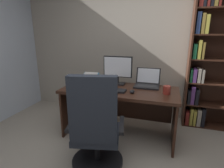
{
  "coord_description": "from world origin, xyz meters",
  "views": [
    {
      "loc": [
        0.38,
        -1.27,
        1.49
      ],
      "look_at": [
        -0.34,
        1.06,
        0.8
      ],
      "focal_mm": 29.12,
      "sensor_mm": 36.0,
      "label": 1
    }
  ],
  "objects_px": {
    "laptop": "(147,83)",
    "coffee_mug": "(167,90)",
    "open_binder": "(86,89)",
    "notepad": "(103,86)",
    "pen": "(104,85)",
    "reading_stand_with_book": "(89,77)",
    "monitor": "(118,70)",
    "desk": "(121,100)",
    "computer_mouse": "(132,91)",
    "office_chair": "(95,131)",
    "keyboard": "(111,90)",
    "bookshelf": "(210,61)"
  },
  "relations": [
    {
      "from": "office_chair",
      "to": "pen",
      "type": "relative_size",
      "value": 7.94
    },
    {
      "from": "open_binder",
      "to": "laptop",
      "type": "bearing_deg",
      "value": 44.81
    },
    {
      "from": "desk",
      "to": "pen",
      "type": "relative_size",
      "value": 11.54
    },
    {
      "from": "notepad",
      "to": "laptop",
      "type": "bearing_deg",
      "value": 17.06
    },
    {
      "from": "bookshelf",
      "to": "reading_stand_with_book",
      "type": "bearing_deg",
      "value": -167.0
    },
    {
      "from": "desk",
      "to": "open_binder",
      "type": "xyz_separation_m",
      "value": [
        -0.43,
        -0.25,
        0.21
      ]
    },
    {
      "from": "bookshelf",
      "to": "laptop",
      "type": "distance_m",
      "value": 1.04
    },
    {
      "from": "desk",
      "to": "computer_mouse",
      "type": "relative_size",
      "value": 15.54
    },
    {
      "from": "reading_stand_with_book",
      "to": "coffee_mug",
      "type": "relative_size",
      "value": 2.39
    },
    {
      "from": "desk",
      "to": "office_chair",
      "type": "relative_size",
      "value": 1.45
    },
    {
      "from": "desk",
      "to": "pen",
      "type": "distance_m",
      "value": 0.33
    },
    {
      "from": "keyboard",
      "to": "coffee_mug",
      "type": "bearing_deg",
      "value": 6.65
    },
    {
      "from": "open_binder",
      "to": "notepad",
      "type": "bearing_deg",
      "value": 71.1
    },
    {
      "from": "notepad",
      "to": "pen",
      "type": "bearing_deg",
      "value": 0.0
    },
    {
      "from": "monitor",
      "to": "reading_stand_with_book",
      "type": "distance_m",
      "value": 0.52
    },
    {
      "from": "bookshelf",
      "to": "notepad",
      "type": "bearing_deg",
      "value": -156.36
    },
    {
      "from": "pen",
      "to": "coffee_mug",
      "type": "relative_size",
      "value": 1.28
    },
    {
      "from": "office_chair",
      "to": "monitor",
      "type": "height_order",
      "value": "monitor"
    },
    {
      "from": "bookshelf",
      "to": "reading_stand_with_book",
      "type": "height_order",
      "value": "bookshelf"
    },
    {
      "from": "office_chair",
      "to": "computer_mouse",
      "type": "height_order",
      "value": "office_chair"
    },
    {
      "from": "office_chair",
      "to": "desk",
      "type": "bearing_deg",
      "value": 72.89
    },
    {
      "from": "desk",
      "to": "monitor",
      "type": "relative_size",
      "value": 3.64
    },
    {
      "from": "notepad",
      "to": "pen",
      "type": "height_order",
      "value": "pen"
    },
    {
      "from": "office_chair",
      "to": "monitor",
      "type": "relative_size",
      "value": 2.51
    },
    {
      "from": "desk",
      "to": "bookshelf",
      "type": "relative_size",
      "value": 0.73
    },
    {
      "from": "computer_mouse",
      "to": "reading_stand_with_book",
      "type": "bearing_deg",
      "value": 152.48
    },
    {
      "from": "monitor",
      "to": "desk",
      "type": "bearing_deg",
      "value": -59.0
    },
    {
      "from": "reading_stand_with_book",
      "to": "monitor",
      "type": "bearing_deg",
      "value": -6.23
    },
    {
      "from": "notepad",
      "to": "reading_stand_with_book",
      "type": "bearing_deg",
      "value": 143.49
    },
    {
      "from": "monitor",
      "to": "laptop",
      "type": "relative_size",
      "value": 1.24
    },
    {
      "from": "office_chair",
      "to": "coffee_mug",
      "type": "xyz_separation_m",
      "value": [
        0.7,
        0.73,
        0.31
      ]
    },
    {
      "from": "desk",
      "to": "pen",
      "type": "xyz_separation_m",
      "value": [
        -0.25,
        -0.03,
        0.21
      ]
    },
    {
      "from": "bookshelf",
      "to": "keyboard",
      "type": "distance_m",
      "value": 1.61
    },
    {
      "from": "computer_mouse",
      "to": "open_binder",
      "type": "height_order",
      "value": "computer_mouse"
    },
    {
      "from": "computer_mouse",
      "to": "reading_stand_with_book",
      "type": "height_order",
      "value": "reading_stand_with_book"
    },
    {
      "from": "computer_mouse",
      "to": "keyboard",
      "type": "bearing_deg",
      "value": 180.0
    },
    {
      "from": "office_chair",
      "to": "notepad",
      "type": "xyz_separation_m",
      "value": [
        -0.21,
        0.82,
        0.26
      ]
    },
    {
      "from": "notepad",
      "to": "pen",
      "type": "relative_size",
      "value": 1.5
    },
    {
      "from": "office_chair",
      "to": "pen",
      "type": "distance_m",
      "value": 0.88
    },
    {
      "from": "bookshelf",
      "to": "reading_stand_with_book",
      "type": "relative_size",
      "value": 8.42
    },
    {
      "from": "laptop",
      "to": "coffee_mug",
      "type": "distance_m",
      "value": 0.4
    },
    {
      "from": "monitor",
      "to": "pen",
      "type": "distance_m",
      "value": 0.31
    },
    {
      "from": "computer_mouse",
      "to": "open_binder",
      "type": "distance_m",
      "value": 0.64
    },
    {
      "from": "monitor",
      "to": "coffee_mug",
      "type": "height_order",
      "value": "monitor"
    },
    {
      "from": "office_chair",
      "to": "coffee_mug",
      "type": "height_order",
      "value": "office_chair"
    },
    {
      "from": "keyboard",
      "to": "coffee_mug",
      "type": "height_order",
      "value": "coffee_mug"
    },
    {
      "from": "office_chair",
      "to": "open_binder",
      "type": "distance_m",
      "value": 0.75
    },
    {
      "from": "coffee_mug",
      "to": "office_chair",
      "type": "bearing_deg",
      "value": -134.02
    },
    {
      "from": "office_chair",
      "to": "coffee_mug",
      "type": "distance_m",
      "value": 1.06
    },
    {
      "from": "bookshelf",
      "to": "computer_mouse",
      "type": "distance_m",
      "value": 1.37
    }
  ]
}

